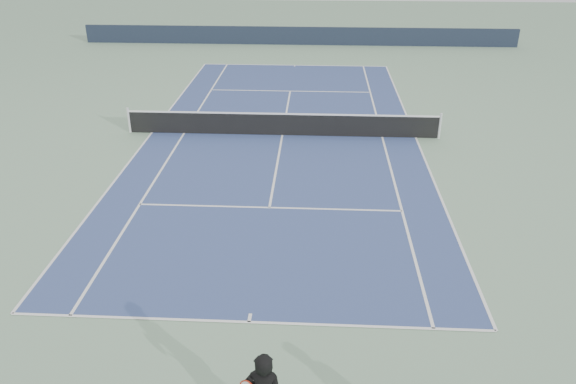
{
  "coord_description": "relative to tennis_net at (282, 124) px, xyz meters",
  "views": [
    {
      "loc": [
        1.42,
        -21.81,
        8.27
      ],
      "look_at": [
        0.64,
        -7.45,
        1.1
      ],
      "focal_mm": 35.0,
      "sensor_mm": 36.0,
      "label": 1
    }
  ],
  "objects": [
    {
      "name": "ground",
      "position": [
        0.0,
        0.0,
        -0.5
      ],
      "size": [
        80.0,
        80.0,
        0.0
      ],
      "primitive_type": "plane",
      "color": "gray"
    },
    {
      "name": "court_surface",
      "position": [
        0.0,
        0.0,
        -0.5
      ],
      "size": [
        10.97,
        23.77,
        0.01
      ],
      "primitive_type": "cube",
      "color": "navy",
      "rests_on": "ground"
    },
    {
      "name": "tennis_net",
      "position": [
        0.0,
        0.0,
        0.0
      ],
      "size": [
        12.9,
        0.1,
        1.07
      ],
      "color": "silver",
      "rests_on": "ground"
    },
    {
      "name": "windscreen_far",
      "position": [
        0.0,
        17.88,
        0.1
      ],
      "size": [
        30.0,
        0.25,
        1.2
      ],
      "primitive_type": "cube",
      "color": "black",
      "rests_on": "ground"
    }
  ]
}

